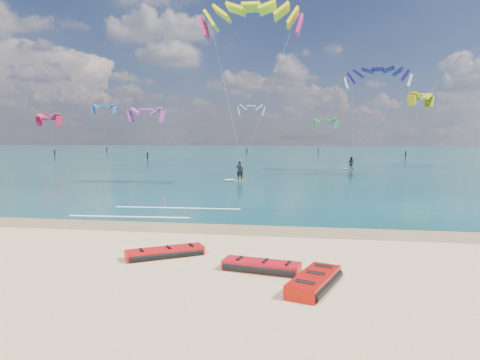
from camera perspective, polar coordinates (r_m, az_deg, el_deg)
name	(u,v)px	position (r m, az deg, el deg)	size (l,w,h in m)	color
ground	(247,169)	(56.52, 1.00, 1.46)	(320.00, 320.00, 0.00)	tan
wet_sand_strip	(140,226)	(20.77, -13.22, -5.99)	(320.00, 2.40, 0.01)	brown
sea	(279,152)	(120.15, 5.20, 3.68)	(320.00, 200.00, 0.04)	#0A373A
packed_kite_left	(165,257)	(15.39, -9.96, -10.05)	(2.88, 1.01, 0.37)	red
packed_kite_mid	(261,271)	(13.64, 2.85, -12.04)	(2.61, 1.04, 0.38)	red
packed_kite_right	(314,288)	(12.37, 9.84, -14.01)	(2.66, 1.23, 0.45)	#AD0F07
kitesurfer_main	(246,85)	(38.67, 0.80, 12.60)	(8.99, 6.10, 16.57)	gold
kitesurfer_far	(365,113)	(55.82, 16.35, 8.55)	(9.12, 6.40, 13.75)	#AFC01C
shoreline_foam	(156,212)	(24.30, -11.11, -4.16)	(8.63, 3.65, 0.01)	white
distant_kites	(216,132)	(95.78, -3.22, 6.40)	(81.19, 39.69, 12.66)	#308433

